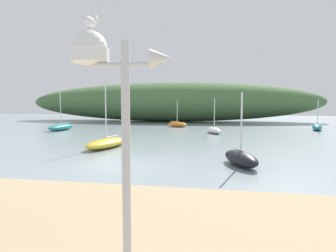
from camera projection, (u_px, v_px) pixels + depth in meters
ground_plane at (116, 165)px, 12.53m from camera, size 120.00×120.00×0.00m
distant_hill at (168, 102)px, 45.25m from camera, size 48.19×10.55×6.33m
mast_structure at (105, 77)px, 3.73m from camera, size 1.39×0.51×3.55m
seagull_on_radar at (90, 21)px, 3.72m from camera, size 0.18×0.32×0.23m
sailboat_far_left at (177, 124)px, 33.58m from camera, size 2.74×1.77×3.28m
sailboat_west_reach at (106, 143)px, 17.52m from camera, size 2.11×4.07×4.25m
sailboat_near_shore at (61, 127)px, 29.43m from camera, size 1.37×4.32×4.37m
sailboat_outer_mooring at (214, 130)px, 26.30m from camera, size 1.75×3.10×3.39m
sailboat_east_reach at (241, 158)px, 12.38m from camera, size 1.86×2.80×3.30m
sailboat_mid_channel at (317, 127)px, 29.34m from camera, size 1.82×3.36×3.30m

